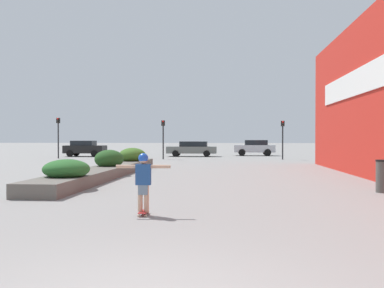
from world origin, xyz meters
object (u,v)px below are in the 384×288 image
trash_bin (383,176)px  skateboard (143,212)px  car_center_left (255,147)px  car_leftmost (192,149)px  traffic_light_left (163,133)px  traffic_light_right (283,133)px  car_center_right (85,148)px  skateboarder (143,176)px  traffic_light_far_left (58,131)px

trash_bin → skateboard: bearing=-146.0°
skateboard → car_center_left: car_center_left is taller
skateboard → car_leftmost: bearing=89.5°
skateboard → car_center_left: size_ratio=0.14×
skateboard → traffic_light_left: size_ratio=0.17×
traffic_light_right → trash_bin: bearing=-88.5°
trash_bin → car_center_right: car_center_right is taller
car_leftmost → traffic_light_right: (7.94, -5.22, 1.44)m
skateboarder → trash_bin: size_ratio=1.26×
car_center_left → traffic_light_right: 8.04m
car_leftmost → traffic_light_right: bearing=-123.3°
car_leftmost → skateboarder: bearing=-177.2°
car_leftmost → car_center_left: bearing=-67.9°
skateboarder → trash_bin: bearing=30.7°
skateboard → car_center_right: size_ratio=0.15×
trash_bin → car_center_left: (-2.37, 29.12, 0.30)m
car_leftmost → traffic_light_far_left: bearing=114.2°
skateboard → traffic_light_far_left: bearing=112.7°
skateboarder → traffic_light_right: (6.41, 26.11, 1.30)m
skateboarder → traffic_light_left: bearing=94.5°
traffic_light_far_left → skateboarder: bearing=-64.1°
traffic_light_left → skateboard: bearing=-82.3°
skateboard → car_center_right: car_center_right is taller
traffic_light_left → traffic_light_far_left: (-9.29, 0.59, 0.17)m
car_center_right → traffic_light_far_left: size_ratio=1.09×
car_leftmost → car_center_left: size_ratio=1.17×
traffic_light_right → car_center_left: bearing=103.4°
trash_bin → car_leftmost: 27.96m
skateboard → skateboarder: (-0.00, 0.00, 0.83)m
trash_bin → car_center_left: car_center_left is taller
car_leftmost → trash_bin: bearing=-162.3°
skateboard → traffic_light_right: traffic_light_right is taller
car_center_left → traffic_light_far_left: traffic_light_far_left is taller
traffic_light_far_left → trash_bin: bearing=-47.6°
traffic_light_far_left → car_leftmost: bearing=24.2°
trash_bin → traffic_light_right: (-0.54, 21.42, 1.67)m
skateboarder → traffic_light_far_left: traffic_light_far_left is taller
car_center_right → skateboard: bearing=21.3°
car_leftmost → car_center_right: car_center_right is taller
car_center_left → traffic_light_right: traffic_light_right is taller
traffic_light_left → traffic_light_far_left: traffic_light_far_left is taller
traffic_light_left → car_center_right: bearing=150.6°
skateboard → skateboarder: size_ratio=0.42×
car_center_right → traffic_light_right: traffic_light_right is taller
trash_bin → traffic_light_left: size_ratio=0.33×
car_center_left → car_leftmost: bearing=112.1°
trash_bin → car_leftmost: car_leftmost is taller
car_center_left → skateboard: bearing=172.3°
car_center_left → traffic_light_far_left: 18.99m
car_center_left → traffic_light_far_left: bearing=113.5°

